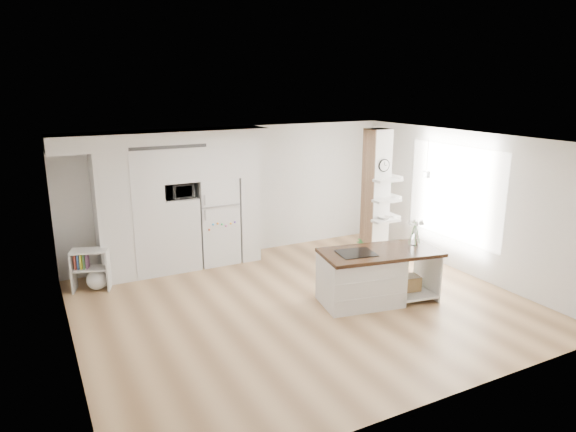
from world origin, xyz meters
The scene contains 14 objects.
floor centered at (0.00, 0.00, 0.00)m, with size 7.00×6.00×0.01m, color tan.
room centered at (0.00, 0.00, 1.86)m, with size 7.04×6.04×2.72m.
cabinet_wall centered at (-1.45, 2.67, 1.51)m, with size 4.00×0.71×2.70m.
refrigerator centered at (-0.53, 2.68, 0.88)m, with size 0.78×0.69×1.75m.
column centered at (2.38, 1.13, 1.35)m, with size 0.69×0.90×2.70m.
window centered at (3.48, 0.30, 1.50)m, with size 2.40×2.40×0.00m, color white.
pendant_light centered at (1.70, 0.15, 2.12)m, with size 0.12×0.12×0.10m, color white.
kitchen_island centered at (1.00, -0.37, 0.46)m, with size 2.09×1.26×1.45m.
bookshelf centered at (-2.97, 2.30, 0.32)m, with size 0.70×0.53×0.74m.
floor_plant_a centered at (1.76, 0.03, 0.24)m, with size 0.27×0.22×0.49m, color #307830.
floor_plant_b centered at (2.10, 1.30, 0.25)m, with size 0.28×0.28×0.50m, color #307830.
microwave centered at (-1.27, 2.62, 1.57)m, with size 0.54×0.37×0.30m, color #2D2D2D.
shelf_plant centered at (2.63, 1.30, 1.52)m, with size 0.27×0.23×0.30m, color #307830.
decor_bowl centered at (2.30, 0.90, 1.00)m, with size 0.22×0.22×0.05m, color white.
Camera 1 is at (-3.83, -6.81, 3.56)m, focal length 32.00 mm.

